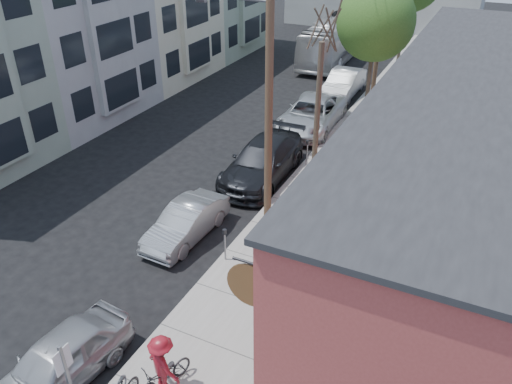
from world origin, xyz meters
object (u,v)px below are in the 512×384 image
at_px(sign_post, 69,383).
at_px(parking_meter_far, 307,149).
at_px(tree_bare, 317,112).
at_px(tree_leafy_mid, 376,22).
at_px(car_3, 312,114).
at_px(car_4, 344,83).
at_px(cyclist, 163,364).
at_px(bus, 335,39).
at_px(patron_grey, 331,261).
at_px(car_1, 186,222).
at_px(utility_pole_near, 268,87).
at_px(car_0, 58,363).
at_px(parking_meter_near, 225,239).
at_px(patio_chair_a, 292,353).
at_px(car_2, 262,161).

relative_size(sign_post, parking_meter_far, 2.26).
height_order(tree_bare, tree_leafy_mid, tree_leafy_mid).
bearing_deg(tree_leafy_mid, car_3, -116.80).
xyz_separation_m(tree_leafy_mid, car_4, (-2.00, 1.90, -4.29)).
distance_m(cyclist, bus, 31.78).
relative_size(parking_meter_far, patron_grey, 0.65).
height_order(tree_leafy_mid, car_4, tree_leafy_mid).
xyz_separation_m(tree_leafy_mid, car_1, (-2.57, -15.63, -4.44)).
relative_size(utility_pole_near, car_0, 2.40).
height_order(parking_meter_near, patron_grey, patron_grey).
bearing_deg(parking_meter_near, tree_leafy_mid, 88.07).
bearing_deg(tree_leafy_mid, car_4, 136.54).
height_order(sign_post, patio_chair_a, sign_post).
xyz_separation_m(car_2, bus, (-3.11, 19.92, 0.74)).
bearing_deg(car_1, bus, 98.06).
relative_size(tree_leafy_mid, car_2, 1.23).
bearing_deg(car_2, utility_pole_near, -63.58).
relative_size(tree_bare, cyclist, 3.43).
bearing_deg(utility_pole_near, parking_meter_near, -92.65).
relative_size(patio_chair_a, car_2, 0.15).
bearing_deg(car_0, tree_bare, 87.49).
xyz_separation_m(tree_bare, patron_grey, (3.07, -7.00, -1.98)).
xyz_separation_m(patio_chair_a, car_0, (-5.21, -2.98, 0.12)).
distance_m(utility_pole_near, car_0, 10.47).
height_order(parking_meter_far, car_2, car_2).
xyz_separation_m(patio_chair_a, car_2, (-5.21, 9.30, 0.24)).
distance_m(parking_meter_near, car_1, 2.16).
bearing_deg(tree_leafy_mid, sign_post, -91.10).
bearing_deg(bus, patron_grey, -74.39).
bearing_deg(car_4, car_1, -92.47).
xyz_separation_m(patron_grey, car_3, (-5.07, 12.08, -0.29)).
distance_m(utility_pole_near, bus, 23.76).
xyz_separation_m(parking_meter_far, utility_pole_near, (0.14, -4.82, 4.43)).
height_order(parking_meter_near, parking_meter_far, same).
bearing_deg(car_4, tree_bare, -80.24).
bearing_deg(car_0, car_4, 95.91).
bearing_deg(patron_grey, car_4, -140.31).
bearing_deg(car_4, bus, 111.24).
bearing_deg(parking_meter_near, bus, 99.96).
xyz_separation_m(car_2, car_4, (-0.00, 12.15, -0.03)).
distance_m(parking_meter_near, parking_meter_far, 7.86).
bearing_deg(tree_bare, car_4, 100.37).
bearing_deg(tree_bare, patron_grey, -66.30).
xyz_separation_m(utility_pole_near, car_2, (-1.59, 3.06, -4.57)).
bearing_deg(patio_chair_a, car_0, -129.86).
bearing_deg(car_4, parking_meter_near, -86.07).
bearing_deg(utility_pole_near, sign_post, -90.23).
height_order(patio_chair_a, car_2, car_2).
distance_m(sign_post, utility_pole_near, 10.76).
distance_m(utility_pole_near, car_1, 5.71).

